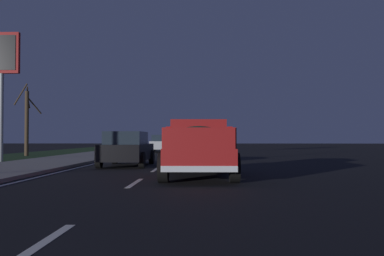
{
  "coord_description": "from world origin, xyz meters",
  "views": [
    {
      "loc": [
        -0.6,
        -1.91,
        1.25
      ],
      "look_at": [
        13.55,
        -1.52,
        1.59
      ],
      "focal_mm": 39.51,
      "sensor_mm": 36.0,
      "label": 1
    }
  ],
  "objects": [
    {
      "name": "sedan_silver",
      "position": [
        37.35,
        1.84,
        0.78
      ],
      "size": [
        4.41,
        2.04,
        1.54
      ],
      "color": "#B2B5BA",
      "rests_on": "ground"
    },
    {
      "name": "pickup_truck",
      "position": [
        13.1,
        -1.75,
        0.98
      ],
      "size": [
        5.45,
        2.34,
        1.87
      ],
      "color": "maroon",
      "rests_on": "ground"
    },
    {
      "name": "gas_price_sign",
      "position": [
        21.54,
        8.87,
        5.19
      ],
      "size": [
        0.27,
        1.9,
        6.91
      ],
      "color": "#99999E",
      "rests_on": "ground"
    },
    {
      "name": "bare_tree_far",
      "position": [
        29.01,
        10.65,
        2.55
      ],
      "size": [
        1.39,
        1.52,
        5.14
      ],
      "color": "#423323",
      "rests_on": "ground"
    },
    {
      "name": "grass_verge",
      "position": [
        27.0,
        10.7,
        0.0
      ],
      "size": [
        108.0,
        6.0,
        0.01
      ],
      "primitive_type": "cube",
      "color": "#1E3819",
      "rests_on": "ground"
    },
    {
      "name": "ground",
      "position": [
        27.0,
        0.0,
        0.0
      ],
      "size": [
        144.0,
        144.0,
        0.0
      ],
      "primitive_type": "plane",
      "color": "black"
    },
    {
      "name": "lane_markings",
      "position": [
        28.84,
        2.55,
        0.0
      ],
      "size": [
        108.0,
        3.54,
        0.01
      ],
      "color": "silver",
      "rests_on": "ground"
    },
    {
      "name": "sedan_black",
      "position": [
        18.28,
        1.53,
        0.78
      ],
      "size": [
        4.42,
        2.06,
        1.54
      ],
      "color": "black",
      "rests_on": "ground"
    },
    {
      "name": "sidewalk_shoulder",
      "position": [
        27.0,
        5.7,
        0.06
      ],
      "size": [
        108.0,
        4.0,
        0.12
      ],
      "primitive_type": "cube",
      "color": "gray",
      "rests_on": "ground"
    }
  ]
}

